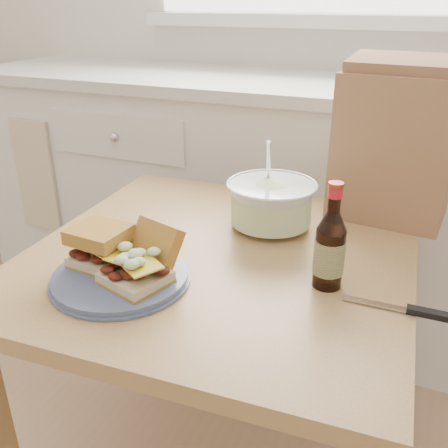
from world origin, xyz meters
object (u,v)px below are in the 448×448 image
at_px(coleslaw_bowl, 271,205).
at_px(plate, 120,278).
at_px(dining_table, 220,290).
at_px(beer_bottle, 330,249).
at_px(paper_bag, 394,148).

bearing_deg(coleslaw_bowl, plate, -117.98).
relative_size(dining_table, plate, 3.23).
height_order(dining_table, beer_bottle, beer_bottle).
height_order(plate, paper_bag, paper_bag).
bearing_deg(dining_table, plate, -127.15).
bearing_deg(beer_bottle, plate, -138.64).
relative_size(coleslaw_bowl, beer_bottle, 1.03).
xyz_separation_m(beer_bottle, paper_bag, (0.07, 0.40, 0.10)).
distance_m(dining_table, plate, 0.26).
distance_m(dining_table, coleslaw_bowl, 0.24).
relative_size(plate, paper_bag, 0.75).
relative_size(plate, beer_bottle, 1.26).
xyz_separation_m(coleslaw_bowl, paper_bag, (0.25, 0.18, 0.12)).
bearing_deg(coleslaw_bowl, beer_bottle, -49.36).
relative_size(coleslaw_bowl, paper_bag, 0.61).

